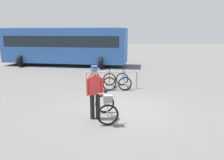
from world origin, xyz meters
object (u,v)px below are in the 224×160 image
person_with_featured_bike (95,90)px  racked_bike_red (109,81)px  featured_bicycle (106,106)px  racked_bike_yellow (95,81)px  racked_bike_blue (123,81)px  bus_distant (65,44)px

person_with_featured_bike → racked_bike_red: bearing=78.8°
featured_bicycle → person_with_featured_bike: (-0.35, 0.13, 0.50)m
racked_bike_yellow → featured_bicycle: same height
racked_bike_red → racked_bike_blue: size_ratio=1.05×
racked_bike_yellow → featured_bicycle: bearing=-85.5°
racked_bike_yellow → bus_distant: 8.01m
racked_bike_red → bus_distant: bearing=111.9°
racked_bike_yellow → featured_bicycle: (0.31, -3.92, 0.08)m
racked_bike_blue → racked_bike_yellow: bearing=177.6°
racked_bike_red → featured_bicycle: bearing=-95.8°
racked_bike_yellow → racked_bike_blue: same height
featured_bicycle → bus_distant: (-2.65, 11.46, 1.30)m
racked_bike_yellow → racked_bike_red: same height
racked_bike_red → person_with_featured_bike: bearing=-101.2°
bus_distant → featured_bicycle: bearing=-77.0°
featured_bicycle → bus_distant: size_ratio=0.11×
featured_bicycle → bus_distant: bearing=103.0°
bus_distant → racked_bike_red: bearing=-68.1°
racked_bike_red → featured_bicycle: same height
racked_bike_yellow → racked_bike_blue: 1.40m
person_with_featured_bike → racked_bike_yellow: bearing=89.3°
racked_bike_blue → person_with_featured_bike: person_with_featured_bike is taller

